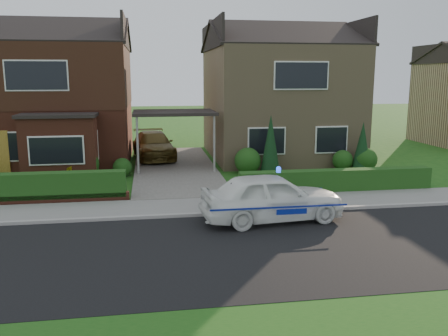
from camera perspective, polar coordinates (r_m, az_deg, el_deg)
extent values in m
plane|color=#184D14|center=(12.20, -2.90, -10.04)|extent=(120.00, 120.00, 0.00)
cube|color=black|center=(12.20, -2.90, -10.04)|extent=(60.00, 6.00, 0.02)
cube|color=#9E9993|center=(15.06, -4.16, -5.69)|extent=(60.00, 0.16, 0.12)
cube|color=slate|center=(16.07, -4.48, -4.66)|extent=(60.00, 2.00, 0.10)
cube|color=#666059|center=(22.77, -5.89, 0.02)|extent=(3.80, 12.00, 0.12)
cube|color=brown|center=(25.79, -19.49, 7.10)|extent=(7.20, 8.00, 5.80)
cube|color=white|center=(22.39, -25.04, 2.32)|extent=(1.80, 0.08, 1.30)
cube|color=white|center=(21.73, -16.98, 2.65)|extent=(1.60, 0.08, 1.30)
cube|color=white|center=(21.80, -21.62, 10.31)|extent=(2.60, 0.08, 1.30)
cube|color=black|center=(25.74, -19.70, 10.31)|extent=(7.26, 8.06, 2.90)
cube|color=brown|center=(21.18, -19.15, 2.18)|extent=(3.00, 1.40, 2.70)
cube|color=black|center=(21.03, -19.39, 6.00)|extent=(3.20, 1.60, 0.14)
cube|color=#9B825F|center=(26.32, 6.43, 7.72)|extent=(7.20, 8.00, 5.80)
cube|color=white|center=(22.18, 5.15, 3.25)|extent=(1.80, 0.08, 1.30)
cube|color=white|center=(23.16, 12.78, 3.35)|extent=(1.60, 0.08, 1.30)
cube|color=white|center=(22.43, 9.28, 10.92)|extent=(2.60, 0.08, 1.30)
cube|color=black|center=(22.42, -6.02, 6.65)|extent=(3.80, 3.00, 0.14)
cylinder|color=gray|center=(21.15, -10.35, 2.60)|extent=(0.10, 0.10, 2.70)
cylinder|color=gray|center=(21.34, -1.18, 2.85)|extent=(0.10, 0.10, 2.70)
cube|color=brown|center=(17.76, -23.86, -3.63)|extent=(7.70, 0.25, 0.36)
cube|color=#193C13|center=(17.94, -23.69, -4.07)|extent=(7.50, 0.55, 0.90)
cube|color=#193C13|center=(18.61, 13.31, -2.91)|extent=(7.50, 0.55, 0.80)
sphere|color=#193C13|center=(21.15, -16.54, 0.42)|extent=(1.32, 1.32, 1.32)
sphere|color=#193C13|center=(21.33, -12.14, 0.06)|extent=(0.84, 0.84, 0.84)
sphere|color=#193C13|center=(21.52, 2.86, 0.88)|extent=(1.20, 1.20, 1.20)
sphere|color=#193C13|center=(23.02, 14.09, 0.92)|extent=(0.96, 0.96, 0.96)
sphere|color=#193C13|center=(23.15, 16.66, 1.00)|extent=(1.08, 1.08, 1.08)
cone|color=black|center=(21.45, 5.61, 2.70)|extent=(0.90, 0.90, 2.60)
cone|color=black|center=(22.98, 16.29, 2.36)|extent=(0.90, 0.90, 2.20)
imported|color=white|center=(14.55, 5.77, -3.53)|extent=(2.18, 4.50, 1.48)
sphere|color=#193FF2|center=(14.42, 6.67, -0.34)|extent=(0.17, 0.17, 0.17)
cube|color=navy|center=(13.74, 6.70, -4.68)|extent=(4.00, 0.02, 0.05)
cube|color=navy|center=(15.39, 4.93, -2.94)|extent=(4.00, 0.01, 0.05)
ellipsoid|color=black|center=(14.12, 1.11, -2.72)|extent=(0.22, 0.17, 0.21)
sphere|color=white|center=(14.07, 1.21, -2.81)|extent=(0.11, 0.11, 0.11)
sphere|color=black|center=(14.08, 1.21, -2.18)|extent=(0.13, 0.13, 0.13)
cone|color=black|center=(14.06, 1.02, -1.92)|extent=(0.04, 0.04, 0.05)
cone|color=black|center=(14.08, 1.38, -1.91)|extent=(0.04, 0.04, 0.05)
imported|color=brown|center=(25.25, -8.49, 2.75)|extent=(2.44, 4.89, 1.37)
imported|color=gray|center=(20.06, -18.33, -0.98)|extent=(0.56, 0.52, 0.82)
imported|color=gray|center=(17.83, -13.04, -2.22)|extent=(0.49, 0.49, 0.77)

